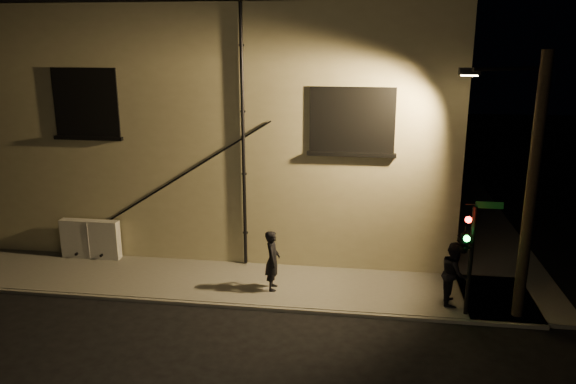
% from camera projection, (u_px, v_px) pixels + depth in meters
% --- Properties ---
extents(ground, '(90.00, 90.00, 0.00)m').
position_uv_depth(ground, '(286.00, 311.00, 15.79)').
color(ground, black).
extents(sidewalk, '(21.00, 16.00, 0.12)m').
position_uv_depth(sidewalk, '(339.00, 254.00, 19.79)').
color(sidewalk, '#58574F').
rests_on(sidewalk, ground).
extents(building, '(16.20, 12.23, 8.80)m').
position_uv_depth(building, '(247.00, 112.00, 23.62)').
color(building, tan).
rests_on(building, ground).
extents(utility_cabinet, '(2.04, 0.34, 1.34)m').
position_uv_depth(utility_cabinet, '(91.00, 239.00, 19.14)').
color(utility_cabinet, '#B5B4AD').
rests_on(utility_cabinet, sidewalk).
extents(pedestrian_a, '(0.50, 0.71, 1.84)m').
position_uv_depth(pedestrian_a, '(273.00, 260.00, 16.65)').
color(pedestrian_a, black).
rests_on(pedestrian_a, sidewalk).
extents(pedestrian_b, '(0.74, 0.93, 1.82)m').
position_uv_depth(pedestrian_b, '(454.00, 273.00, 15.76)').
color(pedestrian_b, black).
rests_on(pedestrian_b, sidewalk).
extents(traffic_signal, '(1.30, 1.89, 3.21)m').
position_uv_depth(traffic_signal, '(465.00, 241.00, 14.72)').
color(traffic_signal, black).
rests_on(traffic_signal, sidewalk).
extents(streetlamp_pole, '(2.02, 1.39, 7.15)m').
position_uv_depth(streetlamp_pole, '(528.00, 184.00, 14.40)').
color(streetlamp_pole, black).
rests_on(streetlamp_pole, ground).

